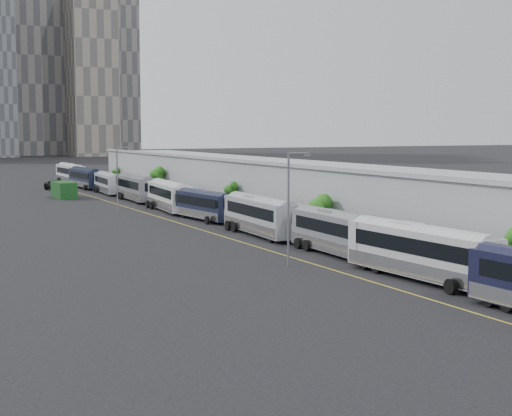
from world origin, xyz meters
TOP-DOWN VIEW (x-y plane):
  - sidewalk at (9.00, 55.00)m, footprint 10.00×170.00m
  - lane_line at (-1.50, 55.00)m, footprint 0.12×160.00m
  - depot at (12.99, 55.00)m, footprint 12.45×160.40m
  - bus_2 at (2.07, 34.78)m, footprint 3.61×13.92m
  - bus_3 at (2.70, 46.73)m, footprint 3.07×13.18m
  - bus_4 at (2.31, 61.18)m, footprint 3.50×13.87m
  - bus_5 at (2.23, 76.73)m, footprint 3.68×12.52m
  - bus_6 at (2.12, 88.00)m, footprint 3.99×13.78m
  - bus_7 at (2.61, 104.00)m, footprint 3.32×13.86m
  - bus_8 at (2.45, 119.06)m, footprint 3.30×12.37m
  - bus_9 at (1.99, 132.93)m, footprint 3.22×13.09m
  - bus_10 at (2.41, 146.64)m, footprint 3.04×13.73m
  - tree_2 at (5.62, 55.07)m, footprint 2.36×2.36m
  - tree_3 at (6.07, 76.99)m, footprint 1.46×1.46m
  - tree_4 at (5.78, 103.55)m, footprint 2.05×2.05m
  - tree_5 at (6.28, 127.71)m, footprint 1.05×1.05m
  - street_lamp_near at (-3.65, 43.95)m, footprint 2.04×0.22m
  - street_lamp_far at (-4.98, 87.27)m, footprint 2.04×0.22m
  - shipping_container at (-6.14, 114.03)m, footprint 2.81×6.67m
  - suv at (-3.55, 130.62)m, footprint 4.15×6.86m

SIDE VIEW (x-z plane):
  - lane_line at x=-1.50m, z-range 0.00..0.02m
  - sidewalk at x=9.00m, z-range 0.00..0.12m
  - suv at x=-3.55m, z-range 0.00..1.78m
  - shipping_container at x=-6.14m, z-range 0.00..2.58m
  - bus_8 at x=2.45m, z-range -0.28..3.29m
  - bus_5 at x=2.23m, z-range -0.28..3.32m
  - bus_9 at x=1.99m, z-range -0.30..3.50m
  - bus_3 at x=2.70m, z-range -0.30..3.53m
  - bus_6 at x=2.12m, z-range -0.31..3.66m
  - bus_10 at x=2.41m, z-range -0.31..3.70m
  - bus_4 at x=2.31m, z-range -0.31..3.71m
  - bus_7 at x=2.61m, z-range -0.31..3.71m
  - bus_2 at x=2.07m, z-range -0.31..3.71m
  - tree_5 at x=6.28m, z-range 1.10..4.58m
  - tree_2 at x=5.62m, z-range 1.05..5.53m
  - tree_3 at x=6.07m, z-range 1.26..5.36m
  - depot at x=12.99m, z-range -0.09..7.11m
  - tree_4 at x=5.78m, z-range 1.45..6.46m
  - street_lamp_far at x=-4.98m, z-range 0.68..9.33m
  - street_lamp_near at x=-3.65m, z-range 0.69..9.79m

